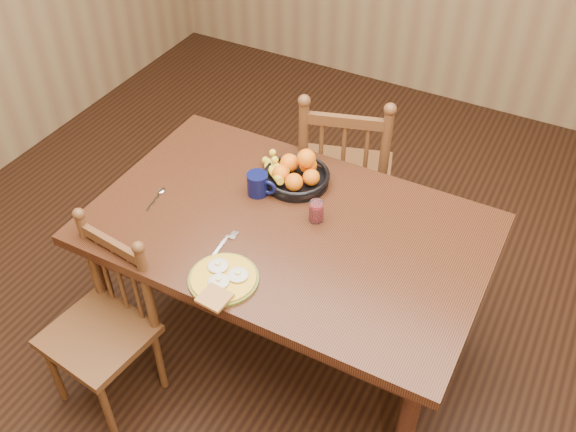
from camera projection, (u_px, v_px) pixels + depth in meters
The scene contains 10 objects.
room at pixel (288, 97), 2.19m from camera, with size 4.52×5.02×2.72m.
dining_table at pixel (288, 240), 2.65m from camera, with size 1.60×1.00×0.75m.
chair_far at pixel (344, 177), 3.24m from camera, with size 0.57×0.56×1.01m.
chair_near at pixel (104, 327), 2.62m from camera, with size 0.43×0.42×0.86m.
breakfast_plate at pixel (223, 279), 2.36m from camera, with size 0.26×0.29×0.04m.
fork at pixel (224, 243), 2.51m from camera, with size 0.04×0.18×0.00m.
spoon at pixel (159, 194), 2.73m from camera, with size 0.05×0.16×0.01m.
coffee_mug at pixel (258, 184), 2.71m from camera, with size 0.13×0.09×0.10m.
juice_glass at pixel (316, 212), 2.59m from camera, with size 0.06×0.06×0.09m.
fruit_bowl at pixel (296, 174), 2.77m from camera, with size 0.32×0.29×0.17m.
Camera 1 is at (0.89, -1.68, 2.51)m, focal length 40.00 mm.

